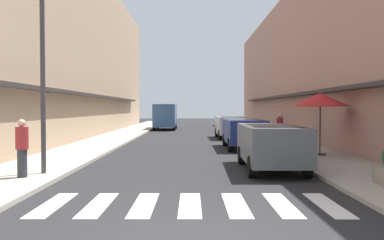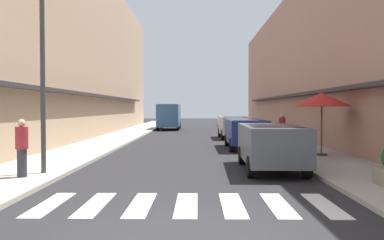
# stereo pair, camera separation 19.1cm
# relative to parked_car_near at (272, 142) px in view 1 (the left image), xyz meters

# --- Properties ---
(ground_plane) EXTENTS (106.61, 106.61, 0.00)m
(ground_plane) POSITION_rel_parked_car_near_xyz_m (-2.59, 12.42, -0.92)
(ground_plane) COLOR #232326
(sidewalk_left) EXTENTS (2.78, 67.84, 0.12)m
(sidewalk_left) POSITION_rel_parked_car_near_xyz_m (-7.62, 12.42, -0.86)
(sidewalk_left) COLOR #ADA899
(sidewalk_left) RESTS_ON ground_plane
(sidewalk_right) EXTENTS (2.78, 67.84, 0.12)m
(sidewalk_right) POSITION_rel_parked_car_near_xyz_m (2.44, 12.42, -0.86)
(sidewalk_right) COLOR #9E998E
(sidewalk_right) RESTS_ON ground_plane
(building_row_left) EXTENTS (5.50, 45.61, 11.74)m
(building_row_left) POSITION_rel_parked_car_near_xyz_m (-11.51, 13.85, 4.95)
(building_row_left) COLOR tan
(building_row_left) RESTS_ON ground_plane
(building_row_right) EXTENTS (5.50, 45.61, 9.85)m
(building_row_right) POSITION_rel_parked_car_near_xyz_m (6.33, 13.85, 4.00)
(building_row_right) COLOR #A87A6B
(building_row_right) RESTS_ON ground_plane
(crosswalk) EXTENTS (6.15, 2.20, 0.01)m
(crosswalk) POSITION_rel_parked_car_near_xyz_m (-2.59, -4.68, -0.92)
(crosswalk) COLOR silver
(crosswalk) RESTS_ON ground_plane
(parked_car_near) EXTENTS (1.87, 4.39, 1.47)m
(parked_car_near) POSITION_rel_parked_car_near_xyz_m (0.00, 0.00, 0.00)
(parked_car_near) COLOR #4C5156
(parked_car_near) RESTS_ON ground_plane
(parked_car_mid) EXTENTS (1.83, 4.35, 1.47)m
(parked_car_mid) POSITION_rel_parked_car_near_xyz_m (-0.00, 6.95, -0.00)
(parked_car_mid) COLOR navy
(parked_car_mid) RESTS_ON ground_plane
(parked_car_far) EXTENTS (1.88, 4.03, 1.47)m
(parked_car_far) POSITION_rel_parked_car_near_xyz_m (-0.00, 13.79, -0.00)
(parked_car_far) COLOR silver
(parked_car_far) RESTS_ON ground_plane
(delivery_van) EXTENTS (2.01, 5.40, 2.37)m
(delivery_van) POSITION_rel_parked_car_near_xyz_m (-5.02, 24.81, 0.48)
(delivery_van) COLOR #33598C
(delivery_van) RESTS_ON ground_plane
(street_lamp) EXTENTS (1.19, 0.28, 5.61)m
(street_lamp) POSITION_rel_parked_car_near_xyz_m (-6.67, -1.31, 2.61)
(street_lamp) COLOR #38383D
(street_lamp) RESTS_ON sidewalk_left
(cafe_umbrella) EXTENTS (2.29, 2.29, 2.51)m
(cafe_umbrella) POSITION_rel_parked_car_near_xyz_m (2.61, 3.27, 1.42)
(cafe_umbrella) COLOR #262626
(cafe_umbrella) RESTS_ON sidewalk_right
(pedestrian_walking_near) EXTENTS (0.34, 0.34, 1.59)m
(pedestrian_walking_near) POSITION_rel_parked_car_near_xyz_m (-7.18, -2.01, 0.03)
(pedestrian_walking_near) COLOR #282B33
(pedestrian_walking_near) RESTS_ON sidewalk_left
(pedestrian_walking_far) EXTENTS (0.34, 0.34, 1.60)m
(pedestrian_walking_far) POSITION_rel_parked_car_near_xyz_m (2.08, 8.28, 0.03)
(pedestrian_walking_far) COLOR #282B33
(pedestrian_walking_far) RESTS_ON sidewalk_right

